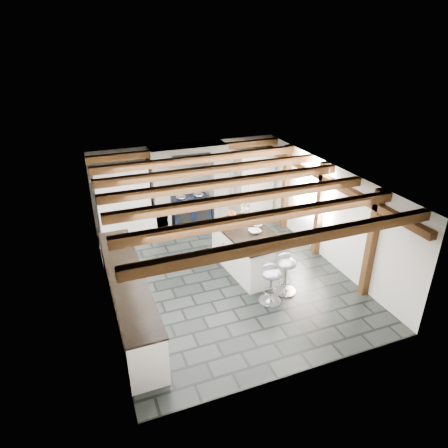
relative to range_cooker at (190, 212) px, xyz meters
name	(u,v)px	position (x,y,z in m)	size (l,w,h in m)	color
ground	(226,276)	(0.00, -2.68, -0.47)	(6.00, 6.00, 0.00)	black
room_shell	(180,213)	(-0.61, -1.26, 0.60)	(6.00, 6.03, 6.00)	white
range_cooker	(190,212)	(0.00, 0.00, 0.00)	(1.00, 0.63, 0.99)	black
kitchen_island	(248,250)	(0.57, -2.54, 0.02)	(1.17, 2.00, 1.27)	white
bar_stool_near	(285,269)	(0.92, -3.64, 0.09)	(0.49, 0.49, 0.89)	silver
bar_stool_far	(271,279)	(0.49, -3.83, 0.06)	(0.50, 0.50, 0.84)	silver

